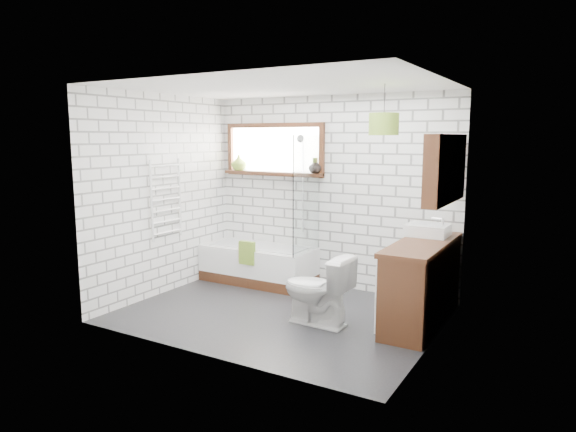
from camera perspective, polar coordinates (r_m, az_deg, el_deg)
The scene contains 22 objects.
floor at distance 5.89m, azimuth -0.92°, elevation -10.83°, with size 3.40×2.60×0.01m, color black.
ceiling at distance 5.58m, azimuth -0.99°, elevation 14.26°, with size 3.40×2.60×0.01m, color white.
wall_back at distance 6.74m, azimuth 4.78°, elevation 2.60°, with size 3.40×0.01×2.50m, color white.
wall_front at distance 4.54m, azimuth -9.47°, elevation -0.48°, with size 3.40×0.01×2.50m, color white.
wall_left at distance 6.63m, azimuth -13.69°, elevation 2.28°, with size 0.01×2.60×2.50m, color white.
wall_right at distance 4.95m, azimuth 16.23°, elevation 0.04°, with size 0.01×2.60×2.50m, color white.
window at distance 7.07m, azimuth -1.61°, elevation 7.38°, with size 1.52×0.16×0.68m, color #351A0E.
towel_radiator at distance 6.61m, azimuth -13.39°, elevation 1.83°, with size 0.06×0.52×1.00m, color white.
mirror_cabinet at distance 5.51m, azimuth 17.06°, elevation 5.05°, with size 0.16×1.20×0.70m, color #351A0E.
shower_riser at distance 6.87m, azimuth 1.61°, elevation 3.58°, with size 0.02×0.02×1.30m, color silver.
bathtub at distance 7.06m, azimuth -3.32°, elevation -5.35°, with size 1.54×0.68×0.50m, color white.
shower_screen at distance 6.51m, azimuth 2.14°, elevation 2.39°, with size 0.02×0.72×1.50m, color white.
towel_green at distance 6.71m, azimuth -4.56°, elevation -4.11°, with size 0.22×0.06×0.31m, color olive.
towel_beige at distance 6.72m, azimuth -4.73°, elevation -4.09°, with size 0.20×0.05×0.26m, color tan.
vanity at distance 5.67m, azimuth 14.66°, elevation -7.18°, with size 0.50×1.54×0.88m, color #351A0E.
basin at distance 5.93m, azimuth 15.26°, elevation -1.50°, with size 0.45×0.39×0.13m, color white.
tap at distance 5.88m, azimuth 16.79°, elevation -1.00°, with size 0.03×0.03×0.16m, color silver.
toilet at distance 5.48m, azimuth 3.23°, elevation -8.13°, with size 0.75×0.43×0.76m, color white.
vase_olive at distance 7.37m, azimuth -5.49°, elevation 5.76°, with size 0.21×0.21×0.22m, color olive.
vase_dark at distance 6.73m, azimuth 2.99°, elevation 5.38°, with size 0.18×0.18×0.19m, color black.
bottle at distance 6.74m, azimuth 2.95°, elevation 5.44°, with size 0.06×0.06×0.20m, color olive.
pendant at distance 5.36m, azimuth 10.60°, elevation 10.00°, with size 0.30×0.30×0.22m, color olive.
Camera 1 is at (2.86, -4.76, 1.97)m, focal length 32.00 mm.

